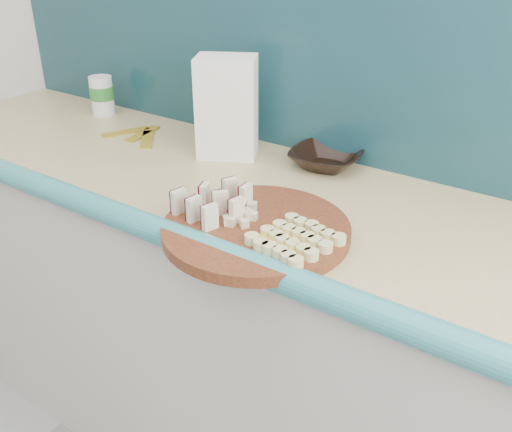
{
  "coord_description": "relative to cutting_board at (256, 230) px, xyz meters",
  "views": [
    {
      "loc": [
        0.91,
        0.46,
        1.5
      ],
      "look_at": [
        0.32,
        1.3,
        0.95
      ],
      "focal_mm": 40.0,
      "sensor_mm": 36.0,
      "label": 1
    }
  ],
  "objects": [
    {
      "name": "brown_bowl",
      "position": [
        -0.06,
        0.4,
        0.01
      ],
      "size": [
        0.2,
        0.2,
        0.05
      ],
      "primitive_type": "imported",
      "rotation": [
        0.0,
        0.0,
        0.1
      ],
      "color": "black",
      "rests_on": "kitchen_counter"
    },
    {
      "name": "apple_chunks",
      "position": [
        -0.03,
        0.0,
        0.02
      ],
      "size": [
        0.05,
        0.06,
        0.02
      ],
      "color": "beige",
      "rests_on": "cutting_board"
    },
    {
      "name": "apple_wedges",
      "position": [
        -0.1,
        -0.01,
        0.04
      ],
      "size": [
        0.15,
        0.16,
        0.05
      ],
      "color": "beige",
      "rests_on": "cutting_board"
    },
    {
      "name": "cutting_board",
      "position": [
        0.0,
        0.0,
        0.0
      ],
      "size": [
        0.45,
        0.45,
        0.02
      ],
      "primitive_type": "cylinder",
      "rotation": [
        0.0,
        0.0,
        -0.17
      ],
      "color": "#421D0E",
      "rests_on": "kitchen_counter"
    },
    {
      "name": "kitchen_counter",
      "position": [
        -0.22,
        0.19,
        -0.47
      ],
      "size": [
        2.2,
        0.63,
        0.91
      ],
      "color": "beige",
      "rests_on": "ground"
    },
    {
      "name": "banana_peel",
      "position": [
        -0.64,
        0.29,
        -0.01
      ],
      "size": [
        0.2,
        0.17,
        0.01
      ],
      "rotation": [
        0.0,
        0.0,
        0.02
      ],
      "color": "gold",
      "rests_on": "kitchen_counter"
    },
    {
      "name": "backsplash",
      "position": [
        -0.22,
        0.48,
        0.24
      ],
      "size": [
        2.2,
        0.02,
        0.5
      ],
      "primitive_type": "cube",
      "color": "teal",
      "rests_on": "kitchen_counter"
    },
    {
      "name": "flour_bag",
      "position": [
        -0.32,
        0.33,
        0.12
      ],
      "size": [
        0.19,
        0.17,
        0.27
      ],
      "primitive_type": "cube",
      "rotation": [
        0.0,
        0.0,
        0.5
      ],
      "color": "white",
      "rests_on": "kitchen_counter"
    },
    {
      "name": "sponge",
      "position": [
        0.08,
        -0.04,
        0.0
      ],
      "size": [
        0.12,
        0.09,
        0.03
      ],
      "primitive_type": "cube",
      "rotation": [
        0.0,
        0.0,
        -0.25
      ],
      "color": "#FFE643",
      "rests_on": "kitchen_counter"
    },
    {
      "name": "banana_slices",
      "position": [
        0.11,
        -0.02,
        0.02
      ],
      "size": [
        0.17,
        0.17,
        0.02
      ],
      "color": "beige",
      "rests_on": "cutting_board"
    },
    {
      "name": "canister",
      "position": [
        -0.89,
        0.38,
        0.05
      ],
      "size": [
        0.08,
        0.08,
        0.13
      ],
      "rotation": [
        0.0,
        0.0,
        0.02
      ],
      "color": "white",
      "rests_on": "kitchen_counter"
    }
  ]
}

